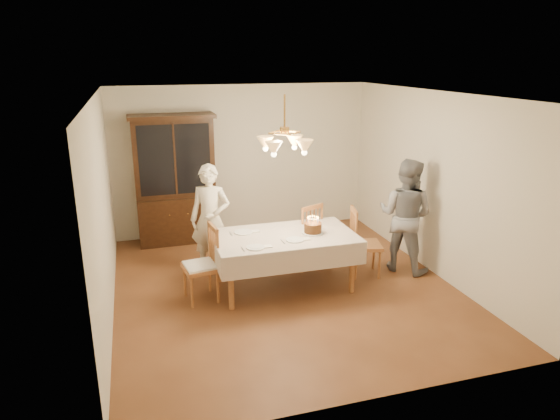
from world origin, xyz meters
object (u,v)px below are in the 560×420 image
object	(u,v)px
birthday_cake	(313,228)
elderly_woman	(210,220)
dining_table	(284,240)
china_hutch	(175,182)
chair_far_side	(304,239)

from	to	relation	value
birthday_cake	elderly_woman	bearing A→B (deg)	146.44
dining_table	elderly_woman	bearing A→B (deg)	137.29
china_hutch	chair_far_side	distance (m)	2.45
chair_far_side	elderly_woman	world-z (taller)	elderly_woman
dining_table	china_hutch	size ratio (longest dim) A/B	0.88
chair_far_side	birthday_cake	xyz separation A→B (m)	(-0.09, -0.63, 0.38)
elderly_woman	birthday_cake	world-z (taller)	elderly_woman
china_hutch	birthday_cake	size ratio (longest dim) A/B	7.20
elderly_woman	birthday_cake	bearing A→B (deg)	-8.94
dining_table	elderly_woman	size ratio (longest dim) A/B	1.18
dining_table	birthday_cake	bearing A→B (deg)	-5.17
china_hutch	dining_table	bearing A→B (deg)	-61.73
chair_far_side	dining_table	bearing A→B (deg)	-129.19
china_hutch	chair_far_side	size ratio (longest dim) A/B	2.16
birthday_cake	china_hutch	bearing A→B (deg)	125.03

